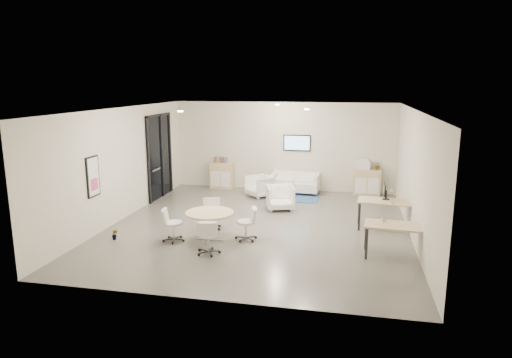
{
  "coord_description": "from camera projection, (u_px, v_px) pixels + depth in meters",
  "views": [
    {
      "loc": [
        2.38,
        -11.82,
        3.89
      ],
      "look_at": [
        -0.16,
        0.4,
        1.23
      ],
      "focal_mm": 32.0,
      "sensor_mm": 36.0,
      "label": 1
    }
  ],
  "objects": [
    {
      "name": "armchair_left",
      "position": [
        260.0,
        185.0,
        15.77
      ],
      "size": [
        1.08,
        1.08,
        0.81
      ],
      "primitive_type": "imported",
      "rotation": [
        0.0,
        0.0,
        -0.76
      ],
      "color": "white",
      "rests_on": "room_shell"
    },
    {
      "name": "blue_rug",
      "position": [
        294.0,
        198.0,
        15.62
      ],
      "size": [
        1.71,
        1.17,
        0.01
      ],
      "primitive_type": "cube",
      "rotation": [
        0.0,
        0.0,
        -0.03
      ],
      "color": "#315896",
      "rests_on": "room_shell"
    },
    {
      "name": "printer",
      "position": [
        362.0,
        164.0,
        15.89
      ],
      "size": [
        0.53,
        0.44,
        0.37
      ],
      "rotation": [
        0.0,
        0.0,
        -0.02
      ],
      "color": "white",
      "rests_on": "sideboard_right"
    },
    {
      "name": "loveseat",
      "position": [
        295.0,
        183.0,
        16.34
      ],
      "size": [
        1.73,
        0.95,
        0.63
      ],
      "rotation": [
        0.0,
        0.0,
        -0.06
      ],
      "color": "white",
      "rests_on": "room_shell"
    },
    {
      "name": "cup",
      "position": [
        383.0,
        219.0,
        10.52
      ],
      "size": [
        0.13,
        0.12,
        0.11
      ],
      "primitive_type": "imported",
      "rotation": [
        0.0,
        0.0,
        0.26
      ],
      "color": "white",
      "rests_on": "desk_front"
    },
    {
      "name": "wall_tv",
      "position": [
        297.0,
        143.0,
        16.42
      ],
      "size": [
        0.98,
        0.06,
        0.58
      ],
      "color": "black",
      "rests_on": "room_shell"
    },
    {
      "name": "round_table",
      "position": [
        210.0,
        215.0,
        11.32
      ],
      "size": [
        1.21,
        1.21,
        0.73
      ],
      "color": "tan",
      "rests_on": "room_shell"
    },
    {
      "name": "plant_cabinet",
      "position": [
        378.0,
        166.0,
        15.8
      ],
      "size": [
        0.28,
        0.3,
        0.22
      ],
      "primitive_type": "imported",
      "rotation": [
        0.0,
        0.0,
        -0.07
      ],
      "color": "#3F7F3F",
      "rests_on": "sideboard_right"
    },
    {
      "name": "meeting_chairs",
      "position": [
        210.0,
        225.0,
        11.37
      ],
      "size": [
        2.46,
        2.46,
        0.82
      ],
      "color": "white",
      "rests_on": "room_shell"
    },
    {
      "name": "ceiling_spots",
      "position": [
        258.0,
        108.0,
        12.78
      ],
      "size": [
        3.14,
        4.14,
        0.03
      ],
      "color": "#FFEAC6",
      "rests_on": "room_shell"
    },
    {
      "name": "desk_front",
      "position": [
        397.0,
        228.0,
        10.27
      ],
      "size": [
        1.48,
        0.83,
        0.75
      ],
      "rotation": [
        0.0,
        0.0,
        -0.08
      ],
      "color": "tan",
      "rests_on": "room_shell"
    },
    {
      "name": "books",
      "position": [
        221.0,
        160.0,
        16.92
      ],
      "size": [
        0.49,
        0.14,
        0.22
      ],
      "color": "red",
      "rests_on": "sideboard_left"
    },
    {
      "name": "sideboard_right",
      "position": [
        367.0,
        182.0,
        15.98
      ],
      "size": [
        0.92,
        0.45,
        0.92
      ],
      "color": "tan",
      "rests_on": "room_shell"
    },
    {
      "name": "monitor",
      "position": [
        385.0,
        191.0,
        12.33
      ],
      "size": [
        0.2,
        0.5,
        0.44
      ],
      "color": "black",
      "rests_on": "desk_rear"
    },
    {
      "name": "room_shell",
      "position": [
        259.0,
        169.0,
        12.27
      ],
      "size": [
        9.6,
        10.6,
        4.8
      ],
      "color": "#5C5A53",
      "rests_on": "ground"
    },
    {
      "name": "sideboard_left",
      "position": [
        222.0,
        176.0,
        17.03
      ],
      "size": [
        0.85,
        0.44,
        0.96
      ],
      "color": "tan",
      "rests_on": "room_shell"
    },
    {
      "name": "armchair_right",
      "position": [
        280.0,
        196.0,
        14.15
      ],
      "size": [
        0.99,
        0.95,
        0.83
      ],
      "primitive_type": "imported",
      "rotation": [
        0.0,
        0.0,
        0.28
      ],
      "color": "white",
      "rests_on": "room_shell"
    },
    {
      "name": "glass_door",
      "position": [
        160.0,
        154.0,
        15.48
      ],
      "size": [
        0.09,
        1.9,
        2.85
      ],
      "color": "black",
      "rests_on": "room_shell"
    },
    {
      "name": "plant_floor",
      "position": [
        115.0,
        237.0,
        11.48
      ],
      "size": [
        0.15,
        0.27,
        0.12
      ],
      "primitive_type": "imported",
      "rotation": [
        0.0,
        0.0,
        0.01
      ],
      "color": "#3F7F3F",
      "rests_on": "room_shell"
    },
    {
      "name": "artwork",
      "position": [
        93.0,
        177.0,
        11.54
      ],
      "size": [
        0.05,
        0.54,
        1.04
      ],
      "color": "black",
      "rests_on": "room_shell"
    },
    {
      "name": "desk_rear",
      "position": [
        386.0,
        204.0,
        12.25
      ],
      "size": [
        1.55,
        0.89,
        0.78
      ],
      "rotation": [
        0.0,
        0.0,
        -0.1
      ],
      "color": "tan",
      "rests_on": "room_shell"
    }
  ]
}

